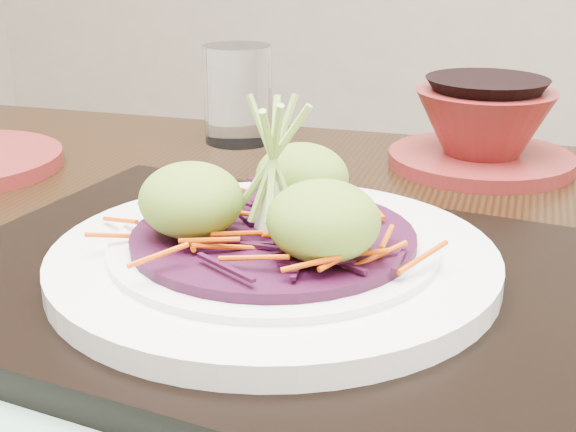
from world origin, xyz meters
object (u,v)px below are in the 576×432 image
at_px(dining_table, 306,407).
at_px(white_plate, 274,258).
at_px(terracotta_bowl_set, 483,133).
at_px(serving_tray, 274,286).
at_px(water_glass, 238,94).

relative_size(dining_table, white_plate, 4.84).
bearing_deg(terracotta_bowl_set, white_plate, -98.49).
distance_m(serving_tray, water_glass, 0.38).
distance_m(water_glass, terracotta_bowl_set, 0.25).
xyz_separation_m(dining_table, terracotta_bowl_set, (0.05, 0.30, 0.13)).
height_order(dining_table, water_glass, water_glass).
bearing_deg(dining_table, terracotta_bowl_set, 73.10).
height_order(water_glass, terracotta_bowl_set, water_glass).
bearing_deg(terracotta_bowl_set, water_glass, -176.92).
bearing_deg(dining_table, water_glass, 117.31).
xyz_separation_m(water_glass, terracotta_bowl_set, (0.25, 0.01, -0.02)).
bearing_deg(water_glass, serving_tray, -59.11).
relative_size(serving_tray, water_glass, 4.05).
xyz_separation_m(dining_table, serving_tray, (-0.00, -0.04, 0.11)).
height_order(dining_table, serving_tray, serving_tray).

